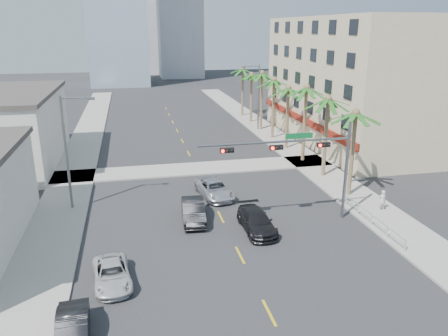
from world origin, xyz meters
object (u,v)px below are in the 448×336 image
object	(u,v)px
car_parked_far	(112,274)
car_parked_mid	(73,330)
car_lane_left	(193,211)
car_lane_center	(215,189)
pedestrian	(382,200)
traffic_signal_mast	(306,156)
car_lane_right	(257,221)

from	to	relation	value
car_parked_far	car_parked_mid	bearing A→B (deg)	-115.26
car_parked_mid	car_lane_left	xyz separation A→B (m)	(7.29, 12.02, 0.09)
car_lane_center	pedestrian	distance (m)	13.49
traffic_signal_mast	car_lane_left	bearing A→B (deg)	166.67
car_lane_left	car_parked_far	bearing A→B (deg)	-123.02
traffic_signal_mast	car_parked_far	world-z (taller)	traffic_signal_mast
car_lane_right	car_lane_center	bearing A→B (deg)	102.26
car_parked_far	pedestrian	distance (m)	21.15
car_parked_far	pedestrian	xyz separation A→B (m)	(20.29, 5.97, 0.37)
car_parked_mid	traffic_signal_mast	bearing A→B (deg)	30.06
car_lane_left	car_lane_center	world-z (taller)	car_lane_left
car_lane_left	car_lane_center	bearing A→B (deg)	65.12
car_parked_far	car_lane_left	size ratio (longest dim) A/B	0.92
car_parked_far	car_lane_center	world-z (taller)	car_lane_center
traffic_signal_mast	car_parked_mid	bearing A→B (deg)	-146.23
car_parked_far	traffic_signal_mast	bearing A→B (deg)	16.26
car_lane_right	car_parked_mid	bearing A→B (deg)	-141.53
car_parked_mid	car_parked_far	bearing A→B (deg)	67.06
car_lane_center	car_lane_right	size ratio (longest dim) A/B	1.04
car_lane_center	car_lane_right	bearing A→B (deg)	-84.33
car_lane_left	pedestrian	xyz separation A→B (m)	(14.60, -1.47, 0.19)
car_parked_mid	car_lane_right	bearing A→B (deg)	35.77
car_lane_right	pedestrian	bearing A→B (deg)	5.32
car_parked_far	car_lane_left	bearing A→B (deg)	46.58
car_lane_center	car_lane_right	xyz separation A→B (m)	(1.65, -7.02, 0.00)
car_parked_mid	car_lane_right	xyz separation A→B (m)	(11.40, 9.39, 0.04)
car_lane_left	car_lane_right	world-z (taller)	car_lane_left
car_parked_mid	car_lane_right	size ratio (longest dim) A/B	0.84
car_parked_mid	car_lane_center	size ratio (longest dim) A/B	0.81
car_parked_mid	car_lane_right	world-z (taller)	car_lane_right
car_parked_mid	pedestrian	distance (m)	24.30
car_lane_right	traffic_signal_mast	bearing A→B (deg)	10.41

